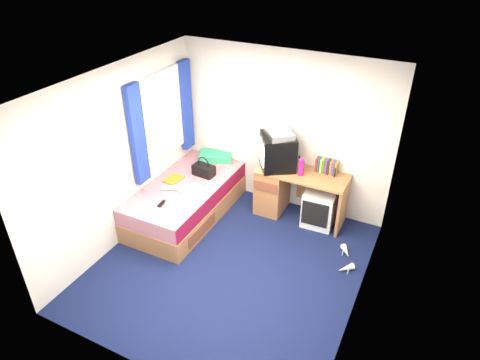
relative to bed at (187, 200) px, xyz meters
The scene contains 20 objects.
ground 1.33m from the bed, 32.46° to the right, with size 3.40×3.40×0.00m, color #0C1438.
room_shell 1.76m from the bed, 32.46° to the right, with size 3.40×3.40×3.40m.
bed is the anchor object (origin of this frame).
pillow 0.93m from the bed, 88.63° to the left, with size 0.51×0.33×0.11m, color teal.
desk 1.46m from the bed, 30.50° to the left, with size 1.30×0.55×0.75m.
storage_cube 1.96m from the bed, 20.60° to the left, with size 0.44×0.44×0.55m, color silver.
crt_tv 1.53m from the bed, 33.29° to the left, with size 0.66×0.67×0.50m.
vcr 1.69m from the bed, 33.29° to the left, with size 0.47×0.34×0.09m, color #B1B1B3.
book_row 2.11m from the bed, 26.38° to the left, with size 0.31×0.13×0.20m.
picture_frame 2.22m from the bed, 24.11° to the left, with size 0.02×0.12×0.14m, color black.
pink_water_bottle 1.76m from the bed, 23.55° to the left, with size 0.08×0.08×0.25m, color #C91C7C.
aerosol_can 1.74m from the bed, 29.35° to the left, with size 0.05×0.05×0.19m, color silver.
handbag 0.52m from the bed, 73.72° to the left, with size 0.34×0.22×0.30m.
towel 0.48m from the bed, 34.19° to the right, with size 0.31×0.26×0.10m, color white.
magazine 0.37m from the bed, behind, with size 0.21×0.28×0.01m, color yellow.
water_bottle 0.40m from the bed, 116.90° to the right, with size 0.07×0.07×0.20m, color white.
colour_swatch_fan 0.61m from the bed, 82.54° to the right, with size 0.22×0.06×0.01m, color yellow.
remote_control 0.64m from the bed, 90.72° to the right, with size 0.05×0.16×0.02m, color black.
window_assembly 1.25m from the bed, 155.84° to the left, with size 0.11×1.42×1.40m.
white_heels 2.44m from the bed, ahead, with size 0.29×0.55×0.09m.
Camera 1 is at (1.98, -3.68, 3.82)m, focal length 32.00 mm.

